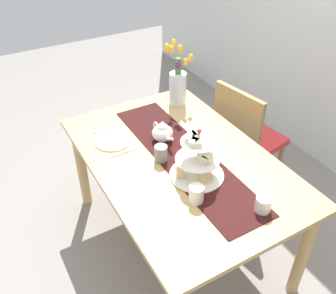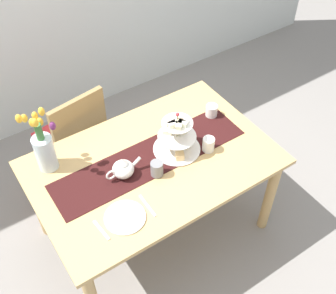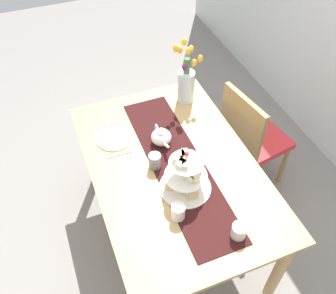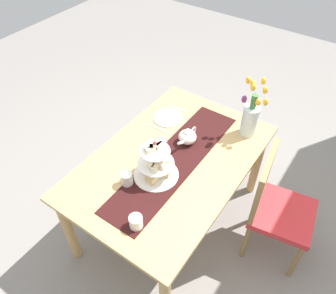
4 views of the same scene
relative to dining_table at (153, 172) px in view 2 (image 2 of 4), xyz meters
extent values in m
plane|color=gray|center=(0.00, 0.00, -0.63)|extent=(8.00, 8.00, 0.00)
cube|color=tan|center=(0.00, 0.00, 0.09)|extent=(1.49, 0.98, 0.03)
cylinder|color=tan|center=(0.68, -0.42, -0.28)|extent=(0.07, 0.07, 0.71)
cylinder|color=tan|center=(-0.68, 0.42, -0.28)|extent=(0.07, 0.07, 0.71)
cylinder|color=tan|center=(0.68, 0.42, -0.28)|extent=(0.07, 0.07, 0.71)
cylinder|color=olive|center=(-0.10, 0.99, -0.43)|extent=(0.04, 0.04, 0.41)
cylinder|color=olive|center=(-0.45, 0.94, -0.43)|extent=(0.04, 0.04, 0.41)
cylinder|color=olive|center=(-0.04, 0.64, -0.43)|extent=(0.04, 0.04, 0.41)
cylinder|color=olive|center=(-0.40, 0.58, -0.43)|extent=(0.04, 0.04, 0.41)
cube|color=red|center=(-0.25, 0.79, -0.20)|extent=(0.48, 0.48, 0.05)
cube|color=olive|center=(-0.22, 0.60, 0.05)|extent=(0.42, 0.10, 0.45)
cube|color=black|center=(0.00, 0.03, 0.11)|extent=(1.27, 0.31, 0.00)
cylinder|color=beige|center=(0.18, 0.00, 0.25)|extent=(0.01, 0.01, 0.28)
cylinder|color=white|center=(0.18, 0.00, 0.11)|extent=(0.30, 0.30, 0.01)
cylinder|color=white|center=(0.18, 0.00, 0.22)|extent=(0.24, 0.24, 0.01)
cylinder|color=white|center=(0.18, 0.00, 0.33)|extent=(0.19, 0.19, 0.01)
cube|color=#EDD68F|center=(0.25, 0.01, 0.14)|extent=(0.07, 0.06, 0.05)
cube|color=#EBC385|center=(0.14, 0.06, 0.14)|extent=(0.06, 0.05, 0.05)
cube|color=#E8C385|center=(0.14, -0.08, 0.14)|extent=(0.07, 0.06, 0.05)
cube|color=#F1E7C7|center=(0.22, 0.00, 0.24)|extent=(0.06, 0.04, 0.03)
cube|color=beige|center=(0.23, 0.03, 0.24)|extent=(0.06, 0.05, 0.03)
cube|color=#F3DCC8|center=(0.19, 0.06, 0.24)|extent=(0.04, 0.06, 0.03)
cube|color=beige|center=(0.14, 0.05, 0.24)|extent=(0.07, 0.06, 0.03)
cube|color=beige|center=(0.14, 0.01, 0.35)|extent=(0.06, 0.05, 0.03)
cube|color=beige|center=(0.14, -0.01, 0.35)|extent=(0.06, 0.04, 0.03)
cube|color=beige|center=(0.16, -0.04, 0.35)|extent=(0.06, 0.07, 0.03)
cube|color=silver|center=(0.19, -0.04, 0.35)|extent=(0.06, 0.07, 0.03)
cube|color=beige|center=(0.20, -0.02, 0.35)|extent=(0.07, 0.06, 0.03)
sphere|color=red|center=(0.18, 0.00, 0.40)|extent=(0.02, 0.02, 0.02)
ellipsoid|color=white|center=(-0.21, 0.00, 0.16)|extent=(0.13, 0.13, 0.10)
cone|color=white|center=(-0.21, 0.00, 0.23)|extent=(0.06, 0.06, 0.04)
cylinder|color=white|center=(-0.12, 0.00, 0.17)|extent=(0.07, 0.02, 0.06)
torus|color=white|center=(-0.29, 0.00, 0.16)|extent=(0.07, 0.01, 0.07)
cylinder|color=silver|center=(-0.55, 0.31, 0.22)|extent=(0.12, 0.12, 0.24)
cylinder|color=#3D7538|center=(-0.55, 0.31, 0.39)|extent=(0.04, 0.04, 0.12)
ellipsoid|color=yellow|center=(-0.51, 0.30, 0.53)|extent=(0.04, 0.04, 0.06)
ellipsoid|color=yellow|center=(-0.52, 0.35, 0.43)|extent=(0.04, 0.04, 0.06)
ellipsoid|color=yellow|center=(-0.53, 0.40, 0.44)|extent=(0.04, 0.04, 0.06)
ellipsoid|color=yellow|center=(-0.59, 0.36, 0.48)|extent=(0.04, 0.04, 0.06)
ellipsoid|color=yellow|center=(-0.63, 0.33, 0.53)|extent=(0.04, 0.04, 0.06)
ellipsoid|color=yellow|center=(-0.58, 0.27, 0.51)|extent=(0.04, 0.04, 0.06)
ellipsoid|color=yellow|center=(-0.57, 0.24, 0.53)|extent=(0.04, 0.04, 0.06)
ellipsoid|color=#6B2860|center=(-0.48, 0.27, 0.44)|extent=(0.04, 0.04, 0.06)
cylinder|color=white|center=(0.56, 0.14, 0.15)|extent=(0.08, 0.08, 0.08)
cylinder|color=white|center=(-0.35, -0.27, 0.11)|extent=(0.23, 0.23, 0.01)
cube|color=silver|center=(-0.50, -0.27, 0.11)|extent=(0.03, 0.15, 0.01)
cube|color=silver|center=(-0.21, -0.27, 0.11)|extent=(0.02, 0.17, 0.01)
cylinder|color=slate|center=(-0.04, -0.10, 0.16)|extent=(0.08, 0.08, 0.09)
cylinder|color=white|center=(0.34, -0.11, 0.15)|extent=(0.08, 0.08, 0.09)
camera|label=1|loc=(1.44, -0.90, 1.45)|focal=39.66mm
camera|label=2|loc=(-0.89, -1.51, 2.04)|focal=45.15mm
camera|label=3|loc=(1.31, -0.55, 1.80)|focal=38.89mm
camera|label=4|loc=(1.33, 0.89, 1.79)|focal=35.81mm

